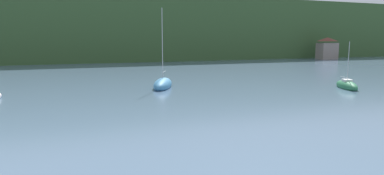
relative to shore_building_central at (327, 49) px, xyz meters
The scene contains 4 objects.
wooded_hillside 78.65m from the shore_building_central, 149.94° to the left, with size 352.00×56.64×47.50m.
shore_building_central is the anchor object (origin of this frame).
sailboat_far_3 64.72m from the shore_building_central, 130.49° to the right, with size 3.54×5.43×6.01m.
sailboat_far_5 74.74m from the shore_building_central, 147.09° to the right, with size 4.61×6.88×10.10m.
Camera 1 is at (-8.66, 16.11, 5.88)m, focal length 31.37 mm.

